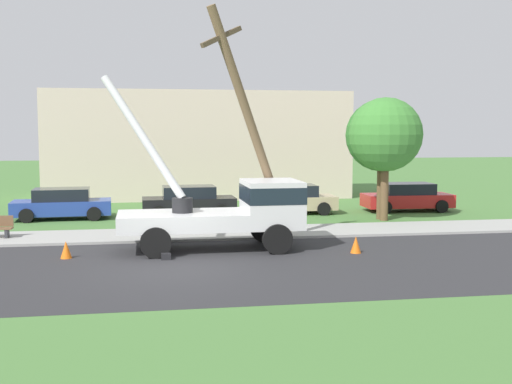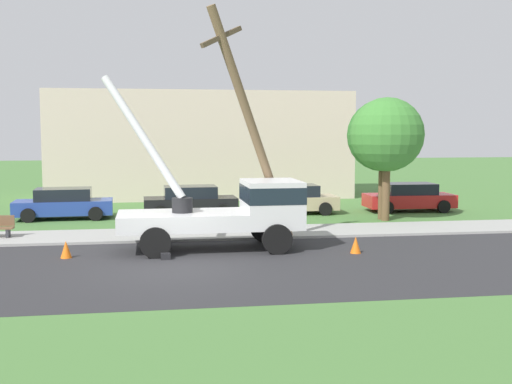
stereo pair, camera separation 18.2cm
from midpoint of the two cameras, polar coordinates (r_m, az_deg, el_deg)
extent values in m
plane|color=#477538|center=(31.00, -7.81, -2.08)|extent=(120.00, 120.00, 0.00)
cube|color=#2B2B2D|center=(19.17, -6.99, -6.76)|extent=(80.00, 8.86, 0.01)
cube|color=#9E9E99|center=(24.99, -7.49, -3.78)|extent=(80.00, 3.00, 0.10)
cube|color=silver|center=(21.78, -6.40, -2.55)|extent=(4.32, 2.44, 0.55)
cube|color=silver|center=(22.10, 1.63, -1.03)|extent=(1.92, 2.42, 1.60)
cube|color=#19232D|center=(22.06, 1.64, -0.12)|extent=(1.94, 2.44, 0.56)
cylinder|color=black|center=(21.71, -6.36, -1.17)|extent=(0.70, 0.70, 0.50)
cylinder|color=silver|center=(22.19, -9.83, 4.87)|extent=(2.90, 1.63, 4.26)
cube|color=black|center=(20.48, -7.83, -5.70)|extent=(0.30, 0.30, 0.20)
cube|color=black|center=(23.33, -8.05, -4.33)|extent=(0.30, 0.30, 0.20)
cylinder|color=black|center=(21.08, 2.15, -4.23)|extent=(1.00, 0.30, 1.00)
cylinder|color=black|center=(23.40, 0.95, -3.25)|extent=(1.00, 0.30, 1.00)
cylinder|color=black|center=(20.65, -8.73, -4.50)|extent=(1.00, 0.30, 1.00)
cylinder|color=black|center=(23.01, -8.82, -3.47)|extent=(1.00, 0.30, 1.00)
cylinder|color=brown|center=(22.84, -0.06, 5.60)|extent=(3.55, 2.41, 8.34)
cube|color=brown|center=(22.16, -2.87, 13.69)|extent=(1.53, 1.05, 0.89)
cone|color=orange|center=(21.52, 9.13, -4.69)|extent=(0.36, 0.36, 0.56)
cone|color=orange|center=(21.32, -16.38, -4.94)|extent=(0.36, 0.36, 0.56)
cube|color=#263F99|center=(30.67, -16.63, -1.31)|extent=(4.48, 2.01, 0.65)
cube|color=black|center=(30.60, -16.66, -0.19)|extent=(2.54, 1.78, 0.55)
cylinder|color=black|center=(29.71, -13.97, -1.89)|extent=(0.64, 0.22, 0.64)
cylinder|color=black|center=(31.50, -13.86, -1.48)|extent=(0.64, 0.22, 0.64)
cylinder|color=black|center=(29.97, -19.53, -1.99)|extent=(0.64, 0.22, 0.64)
cylinder|color=black|center=(31.74, -19.10, -1.57)|extent=(0.64, 0.22, 0.64)
cube|color=black|center=(30.72, -5.71, -1.09)|extent=(4.44, 1.90, 0.65)
cube|color=black|center=(30.66, -5.72, 0.02)|extent=(2.50, 1.71, 0.55)
cylinder|color=black|center=(30.01, -2.80, -1.66)|extent=(0.64, 0.22, 0.64)
cylinder|color=black|center=(31.79, -3.23, -1.27)|extent=(0.64, 0.22, 0.64)
cylinder|color=black|center=(29.77, -8.35, -1.77)|extent=(0.64, 0.22, 0.64)
cylinder|color=black|center=(31.56, -8.47, -1.37)|extent=(0.64, 0.22, 0.64)
cube|color=tan|center=(31.28, 3.37, -0.95)|extent=(4.41, 1.82, 0.65)
cube|color=black|center=(31.22, 3.38, 0.14)|extent=(2.47, 1.67, 0.55)
cylinder|color=black|center=(30.79, 6.37, -1.51)|extent=(0.64, 0.22, 0.64)
cylinder|color=black|center=(32.52, 5.52, -1.13)|extent=(0.64, 0.22, 0.64)
cylinder|color=black|center=(30.14, 1.05, -1.63)|extent=(0.64, 0.22, 0.64)
cylinder|color=black|center=(31.90, 0.47, -1.23)|extent=(0.64, 0.22, 0.64)
cube|color=#B21E1E|center=(33.14, 13.66, -0.74)|extent=(4.45, 1.93, 0.65)
cube|color=black|center=(33.08, 13.68, 0.30)|extent=(2.51, 1.73, 0.55)
cylinder|color=black|center=(32.89, 16.57, -1.26)|extent=(0.64, 0.22, 0.64)
cylinder|color=black|center=(34.54, 15.37, -0.91)|extent=(0.64, 0.22, 0.64)
cylinder|color=black|center=(31.83, 11.79, -1.36)|extent=(0.64, 0.22, 0.64)
cylinder|color=black|center=(33.52, 10.78, -1.00)|extent=(0.64, 0.22, 0.64)
cube|color=#333338|center=(25.52, -21.08, -3.52)|extent=(0.10, 0.40, 0.45)
cylinder|color=brown|center=(29.32, 11.71, 1.00)|extent=(0.36, 0.36, 3.63)
sphere|color=#3D7F33|center=(29.24, 11.79, 5.05)|extent=(3.32, 3.32, 3.32)
cylinder|color=brown|center=(29.76, 11.40, 1.03)|extent=(0.36, 0.36, 3.59)
sphere|color=#2D6B28|center=(29.67, 11.47, 4.99)|extent=(3.29, 3.29, 3.29)
cube|color=beige|center=(39.76, -4.84, 4.24)|extent=(18.00, 6.00, 6.40)
camera|label=1|loc=(0.09, -89.76, 0.02)|focal=44.77mm
camera|label=2|loc=(0.09, 90.24, -0.02)|focal=44.77mm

